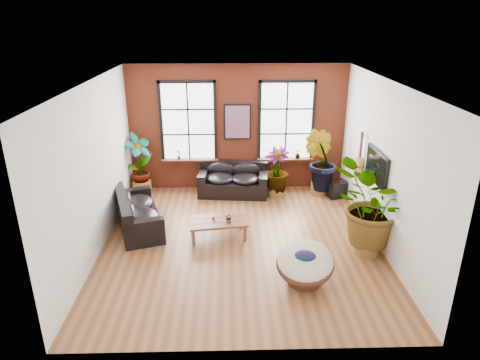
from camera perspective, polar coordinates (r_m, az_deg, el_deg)
The scene contains 19 objects.
room at distance 8.98m, azimuth 0.08°, elevation 1.89°, with size 6.04×6.54×3.54m.
sofa_back at distance 11.91m, azimuth -0.91°, elevation -0.04°, with size 1.96×1.09×0.87m.
sofa_left at distance 10.32m, azimuth -13.67°, elevation -4.34°, with size 1.48×2.24×0.82m.
coffee_table at distance 9.66m, azimuth -2.98°, elevation -5.62°, with size 1.37×0.90×0.50m.
papasan_chair at distance 8.16m, azimuth 8.65°, elevation -10.94°, with size 1.29×1.31×0.81m.
poster at distance 11.83m, azimuth -0.34°, elevation 7.75°, with size 0.74×0.06×0.98m.
tv_wall_unit at distance 9.99m, azimuth 17.07°, elevation 1.72°, with size 0.13×1.86×1.20m.
media_box at distance 12.09m, azimuth 12.77°, elevation -1.13°, with size 0.64×0.59×0.44m.
pot_back_left at distance 12.25m, azimuth -12.92°, elevation -0.98°, with size 0.65×0.65×0.38m.
pot_back_right at distance 12.16m, azimuth 10.49°, elevation -1.07°, with size 0.52×0.52×0.34m.
pot_right_wall at distance 9.46m, azimuth 16.53°, elevation -8.40°, with size 0.66×0.66×0.37m.
pot_mid at distance 11.89m, azimuth 4.72°, elevation -1.23°, with size 0.54×0.54×0.36m.
floor_plant_back_left at distance 12.00m, azimuth -13.32°, elevation 2.37°, with size 0.84×0.57×1.60m, color #1C4E15.
floor_plant_back_right at distance 11.88m, azimuth 10.63°, elevation 2.51°, with size 0.90×0.73×1.64m, color #1C4E15.
floor_plant_right_wall at distance 9.11m, azimuth 17.26°, elevation -3.41°, with size 1.65×1.43×1.83m, color #1C4E15.
floor_plant_mid at distance 11.68m, azimuth 4.89°, elevation 1.39°, with size 0.70×0.70×1.24m, color #1C4E15.
table_plant at distance 9.48m, azimuth -1.46°, elevation -5.07°, with size 0.20×0.17×0.22m, color #1C4E15.
sill_plant_left at distance 12.12m, azimuth -8.17°, elevation 3.36°, with size 0.14×0.10×0.27m, color #1C4E15.
sill_plant_right at distance 12.19m, azimuth 7.70°, elevation 3.49°, with size 0.15×0.15×0.27m, color #1C4E15.
Camera 1 is at (-0.24, -8.31, 4.76)m, focal length 32.00 mm.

